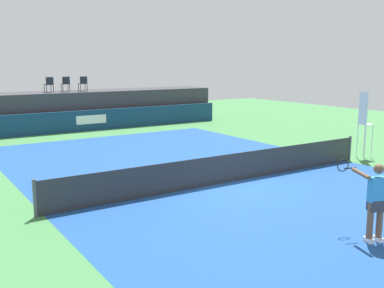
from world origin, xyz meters
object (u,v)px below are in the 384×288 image
at_px(spectator_chair_far_left, 49,84).
at_px(umpire_chair, 364,120).
at_px(spectator_chair_center, 83,83).
at_px(net_post_near, 35,198).
at_px(tennis_player, 375,200).
at_px(net_post_far, 350,148).
at_px(tennis_ball, 150,179).
at_px(spectator_chair_left, 66,83).

height_order(spectator_chair_far_left, umpire_chair, spectator_chair_far_left).
distance_m(spectator_chair_center, net_post_near, 16.55).
bearing_deg(tennis_player, net_post_far, 41.07).
distance_m(spectator_chair_center, net_post_far, 16.15).
bearing_deg(tennis_player, net_post_near, 135.73).
relative_size(spectator_chair_center, tennis_ball, 13.06).
xyz_separation_m(spectator_chair_left, tennis_player, (0.14, -20.82, -1.73)).
distance_m(spectator_chair_left, umpire_chair, 16.90).
xyz_separation_m(umpire_chair, net_post_near, (-13.22, -0.01, -1.09)).
xyz_separation_m(spectator_chair_far_left, net_post_near, (-4.68, -14.94, -2.19)).
bearing_deg(tennis_player, umpire_chair, 37.81).
height_order(umpire_chair, net_post_far, umpire_chair).
bearing_deg(net_post_near, tennis_ball, 21.53).
bearing_deg(umpire_chair, net_post_near, -179.95).
relative_size(umpire_chair, tennis_ball, 40.59).
bearing_deg(net_post_far, net_post_near, 180.00).
xyz_separation_m(spectator_chair_far_left, spectator_chair_center, (2.04, 0.03, 0.00)).
relative_size(umpire_chair, net_post_far, 2.76).
bearing_deg(net_post_near, spectator_chair_left, 69.30).
relative_size(spectator_chair_far_left, umpire_chair, 0.32).
distance_m(net_post_near, tennis_ball, 4.51).
height_order(spectator_chair_left, spectator_chair_center, same).
height_order(umpire_chair, net_post_near, umpire_chair).
xyz_separation_m(spectator_chair_center, net_post_near, (-6.72, -14.96, -2.19)).
distance_m(umpire_chair, net_post_near, 13.27).
bearing_deg(net_post_near, net_post_far, 0.00).
distance_m(spectator_chair_far_left, net_post_near, 15.81).
bearing_deg(spectator_chair_left, net_post_far, -66.12).
distance_m(net_post_far, tennis_ball, 8.40).
bearing_deg(spectator_chair_left, tennis_ball, -96.50).
bearing_deg(tennis_ball, umpire_chair, -10.26).
bearing_deg(spectator_chair_left, net_post_near, -110.70).
xyz_separation_m(spectator_chair_left, net_post_far, (6.69, -15.11, -2.19)).
height_order(spectator_chair_far_left, tennis_ball, spectator_chair_far_left).
distance_m(spectator_chair_far_left, umpire_chair, 17.23).
distance_m(spectator_chair_far_left, tennis_ball, 13.56).
relative_size(spectator_chair_left, spectator_chair_center, 1.00).
distance_m(umpire_chair, net_post_far, 1.36).
bearing_deg(tennis_ball, spectator_chair_far_left, 87.81).
relative_size(spectator_chair_far_left, spectator_chair_left, 1.00).
distance_m(net_post_far, tennis_player, 8.70).
distance_m(net_post_near, tennis_player, 8.19).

